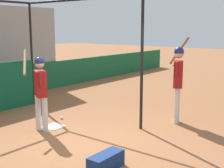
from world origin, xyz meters
name	(u,v)px	position (x,y,z in m)	size (l,w,h in m)	color
ground_plane	(92,144)	(0.00, 0.00, 0.00)	(60.00, 60.00, 0.00)	#935B38
home_plate	(54,126)	(0.27, 1.47, 0.01)	(0.44, 0.44, 0.02)	white
player_batter	(40,87)	(-0.09, 1.48, 1.04)	(0.58, 0.91, 1.87)	silver
player_waiting	(178,77)	(2.43, -0.72, 1.18)	(0.61, 0.60, 2.15)	silver
equipment_bag	(106,162)	(-0.73, -0.98, 0.14)	(0.70, 0.28, 0.28)	navy
baseball	(62,118)	(0.84, 1.80, 0.04)	(0.07, 0.07, 0.07)	white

